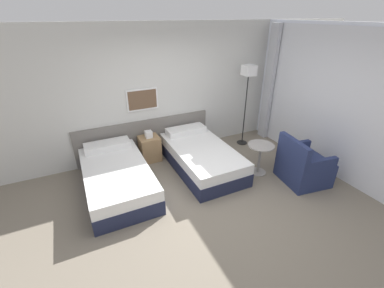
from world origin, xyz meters
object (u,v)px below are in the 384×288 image
(bed_near_door, at_px, (117,177))
(bed_near_window, at_px, (201,157))
(armchair, at_px, (303,167))
(nightstand, at_px, (150,148))
(floor_lamp, at_px, (248,78))
(side_table, at_px, (260,153))

(bed_near_door, height_order, bed_near_window, same)
(bed_near_door, distance_m, bed_near_window, 1.67)
(bed_near_window, distance_m, armchair, 1.92)
(nightstand, relative_size, floor_lamp, 0.36)
(bed_near_door, relative_size, armchair, 2.22)
(armchair, bearing_deg, bed_near_window, 58.29)
(bed_near_window, bearing_deg, side_table, -35.67)
(bed_near_door, bearing_deg, nightstand, 41.44)
(nightstand, xyz_separation_m, armchair, (2.31, -1.98, 0.02))
(bed_near_door, bearing_deg, bed_near_window, 0.00)
(bed_near_window, bearing_deg, bed_near_door, 180.00)
(bed_near_window, height_order, nightstand, nightstand)
(side_table, bearing_deg, armchair, -46.54)
(bed_near_door, relative_size, bed_near_window, 1.00)
(floor_lamp, bearing_deg, side_table, -111.76)
(bed_near_door, xyz_separation_m, floor_lamp, (3.08, 0.54, 1.32))
(floor_lamp, bearing_deg, bed_near_window, -159.11)
(bed_near_door, relative_size, nightstand, 2.95)
(bed_near_window, xyz_separation_m, nightstand, (-0.84, 0.74, 0.03))
(side_table, distance_m, armchair, 0.80)
(floor_lamp, xyz_separation_m, side_table, (-0.48, -1.20, -1.14))
(bed_near_window, height_order, side_table, side_table)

